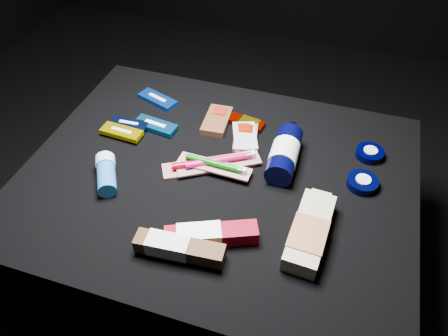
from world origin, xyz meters
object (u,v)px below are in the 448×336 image
(toothpaste_carton_red, at_px, (207,235))
(bodywash_bottle, at_px, (309,233))
(lotion_bottle, at_px, (284,154))
(deodorant_stick, at_px, (106,174))

(toothpaste_carton_red, bearing_deg, bodywash_bottle, -4.38)
(lotion_bottle, distance_m, bodywash_bottle, 0.24)
(lotion_bottle, xyz_separation_m, toothpaste_carton_red, (-0.11, -0.29, -0.02))
(bodywash_bottle, height_order, deodorant_stick, deodorant_stick)
(lotion_bottle, height_order, toothpaste_carton_red, lotion_bottle)
(lotion_bottle, relative_size, toothpaste_carton_red, 1.09)
(bodywash_bottle, xyz_separation_m, deodorant_stick, (-0.51, 0.03, 0.00))
(lotion_bottle, relative_size, deodorant_stick, 1.78)
(deodorant_stick, relative_size, toothpaste_carton_red, 0.61)
(lotion_bottle, distance_m, toothpaste_carton_red, 0.31)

